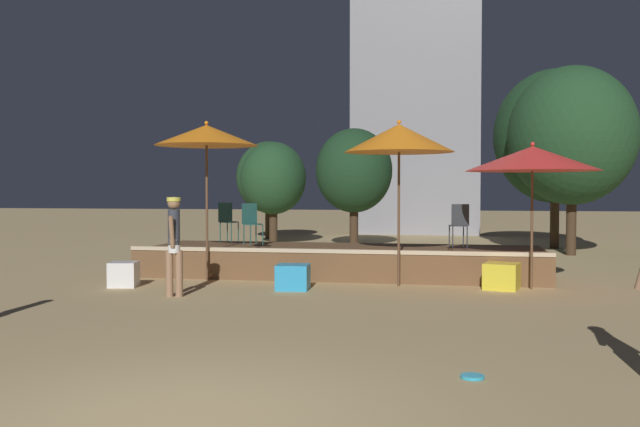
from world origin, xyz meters
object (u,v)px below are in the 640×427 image
Objects in this scene: person_2 at (174,240)px; bistro_chair_1 at (251,220)px; frisbee_disc at (472,377)px; background_tree_1 at (273,179)px; bistro_chair_0 at (227,218)px; background_tree_4 at (269,177)px; cube_seat_1 at (293,277)px; cube_seat_2 at (502,276)px; patio_umbrella_2 at (399,138)px; background_tree_3 at (555,136)px; patio_umbrella_1 at (533,159)px; bistro_chair_2 at (459,221)px; background_tree_0 at (572,136)px; cube_seat_0 at (124,274)px; patio_umbrella_0 at (206,135)px; background_tree_2 at (354,171)px.

bistro_chair_1 is at bearing -107.64° from person_2.
background_tree_1 is at bearing 111.08° from frisbee_disc.
background_tree_4 is at bearing -65.83° from bistro_chair_0.
person_2 is (-1.83, -1.24, 0.75)m from cube_seat_1.
cube_seat_2 is 6.39m from bistro_chair_0.
frisbee_disc is (1.25, -6.61, -2.83)m from patio_umbrella_2.
background_tree_3 reaches higher than cube_seat_1.
background_tree_3 reaches higher than person_2.
patio_umbrella_1 is at bearing 79.60° from frisbee_disc.
person_2 reaches higher than bistro_chair_1.
background_tree_0 is at bearing -130.90° from bistro_chair_2.
bistro_chair_1 is 0.26× the size of background_tree_1.
cube_seat_0 is 0.67× the size of bistro_chair_0.
patio_umbrella_2 is 8.62m from background_tree_0.
background_tree_3 reaches higher than patio_umbrella_1.
background_tree_4 is (-2.65, 11.40, 1.12)m from bistro_chair_1.
background_tree_4 is (-5.93, 12.54, -0.51)m from patio_umbrella_2.
patio_umbrella_1 reaches higher than bistro_chair_0.
patio_umbrella_0 is 2.47m from bistro_chair_0.
background_tree_0 is (7.59, 6.31, 2.18)m from bistro_chair_1.
background_tree_1 is (-6.92, 9.65, 2.00)m from cube_seat_2.
patio_umbrella_2 is at bearing -120.00° from background_tree_0.
patio_umbrella_0 is 8.90m from background_tree_2.
cube_seat_2 reaches higher than cube_seat_0.
background_tree_1 is 2.95m from background_tree_2.
person_2 reaches higher than cube_seat_2.
bistro_chair_2 is 9.36m from background_tree_3.
cube_seat_0 is at bearing 139.25° from frisbee_disc.
patio_umbrella_2 is at bearing -76.46° from background_tree_2.
patio_umbrella_0 is 3.63× the size of bistro_chair_1.
background_tree_2 reaches higher than patio_umbrella_0.
patio_umbrella_1 is 2.15m from bistro_chair_2.
person_2 is 12.70m from background_tree_0.
cube_seat_2 is 0.82× the size of bistro_chair_2.
background_tree_4 is (-4.04, 13.39, 2.10)m from cube_seat_1.
patio_umbrella_2 reaches higher than bistro_chair_0.
background_tree_0 is 2.35m from background_tree_3.
bistro_chair_0 is 3.80× the size of frisbee_disc.
person_2 reaches higher than bistro_chair_0.
patio_umbrella_1 is 1.58× the size of person_2.
cube_seat_1 is at bearing -26.13° from patio_umbrella_0.
cube_seat_2 is at bearing 176.26° from bistro_chair_0.
patio_umbrella_2 reaches higher than bistro_chair_1.
person_2 is 6.80m from frisbee_disc.
patio_umbrella_0 is 4.41× the size of cube_seat_2.
patio_umbrella_0 is 3.24m from cube_seat_0.
patio_umbrella_2 is 1.84× the size of person_2.
background_tree_3 is (6.05, 10.63, 3.32)m from cube_seat_1.
person_2 is (-5.66, -2.02, 0.74)m from cube_seat_2.
background_tree_0 is (9.48, 8.52, 3.15)m from cube_seat_0.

